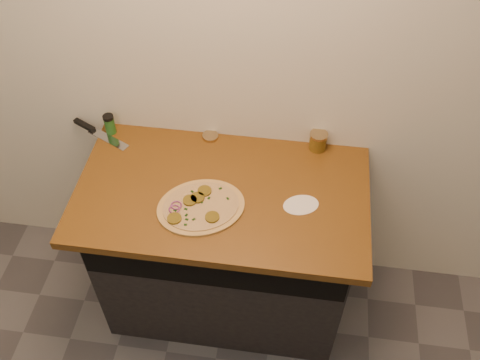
# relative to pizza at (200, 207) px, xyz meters

# --- Properties ---
(cabinet) EXTENTS (1.10, 0.60, 0.86)m
(cabinet) POSITION_rel_pizza_xyz_m (0.07, 0.13, -0.48)
(cabinet) COLOR black
(cabinet) RESTS_ON ground
(countertop) EXTENTS (1.20, 0.70, 0.04)m
(countertop) POSITION_rel_pizza_xyz_m (0.07, 0.10, -0.03)
(countertop) COLOR brown
(countertop) RESTS_ON cabinet
(pizza) EXTENTS (0.45, 0.45, 0.02)m
(pizza) POSITION_rel_pizza_xyz_m (0.00, 0.00, 0.00)
(pizza) COLOR tan
(pizza) RESTS_ON countertop
(chefs_knife) EXTENTS (0.30, 0.17, 0.02)m
(chefs_knife) POSITION_rel_pizza_xyz_m (-0.55, 0.37, -0.00)
(chefs_knife) COLOR #B7BAC1
(chefs_knife) RESTS_ON countertop
(mason_jar_lid) EXTENTS (0.07, 0.07, 0.02)m
(mason_jar_lid) POSITION_rel_pizza_xyz_m (-0.03, 0.40, -0.00)
(mason_jar_lid) COLOR tan
(mason_jar_lid) RESTS_ON countertop
(salsa_jar) EXTENTS (0.08, 0.08, 0.08)m
(salsa_jar) POSITION_rel_pizza_xyz_m (0.45, 0.40, 0.03)
(salsa_jar) COLOR maroon
(salsa_jar) RESTS_ON countertop
(spice_shaker) EXTENTS (0.05, 0.05, 0.10)m
(spice_shaker) POSITION_rel_pizza_xyz_m (-0.48, 0.38, 0.04)
(spice_shaker) COLOR #1F571B
(spice_shaker) RESTS_ON countertop
(flour_spill) EXTENTS (0.19, 0.19, 0.00)m
(flour_spill) POSITION_rel_pizza_xyz_m (0.40, 0.07, -0.01)
(flour_spill) COLOR silver
(flour_spill) RESTS_ON countertop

